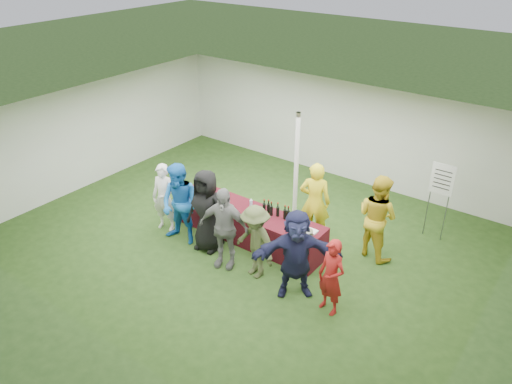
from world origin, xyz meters
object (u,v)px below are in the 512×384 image
Objects in this scene: customer_5 at (296,254)px; customer_6 at (331,277)px; customer_2 at (207,211)px; customer_3 at (224,228)px; wine_list_sign at (441,185)px; staff_pourer at (315,202)px; customer_0 at (164,197)px; customer_4 at (255,242)px; dump_bucket at (307,235)px; staff_back at (377,217)px; customer_1 at (180,205)px; serving_table at (249,224)px.

customer_5 is 1.20× the size of customer_6.
customer_2 is 0.73m from customer_3.
customer_2 is at bearing 137.74° from customer_5.
wine_list_sign reaches higher than customer_5.
customer_5 reaches higher than customer_3.
staff_pourer is at bearing 45.09° from customer_3.
customer_3 is at bearing -24.09° from customer_0.
wine_list_sign is 1.15× the size of customer_4.
dump_bucket is 0.78m from customer_5.
customer_5 reaches higher than customer_0.
staff_back is at bearing 168.39° from staff_pourer.
customer_6 is (3.73, -0.06, -0.18)m from customer_1.
serving_table is 2.01m from customer_0.
customer_3 is at bearing -26.37° from customer_2.
customer_0 is 0.72m from customer_1.
customer_2 is (-2.11, -0.58, 0.08)m from dump_bucket.
staff_back is 4.69m from customer_0.
customer_6 is at bearing 11.58° from customer_4.
customer_2 is (-0.50, -0.80, 0.55)m from serving_table.
serving_table is at bearing 171.68° from customer_6.
serving_table is at bearing 7.21° from customer_0.
customer_0 is (-5.08, -3.30, -0.51)m from wine_list_sign.
customer_2 is 2.34m from customer_5.
customer_4 is at bearing -168.56° from customer_6.
staff_back is (-0.78, -1.42, -0.38)m from wine_list_sign.
customer_2 is at bearing -17.19° from customer_0.
staff_pourer is at bearing 26.84° from staff_back.
serving_table is at bearing 145.93° from customer_4.
customer_0 reaches higher than customer_4.
customer_2 is at bearing -138.56° from wine_list_sign.
customer_0 reaches higher than serving_table.
staff_pourer reaches higher than customer_2.
staff_pourer reaches higher than customer_1.
staff_pourer is (-2.13, -1.66, -0.39)m from wine_list_sign.
customer_5 is at bearing -9.51° from customer_2.
customer_4 is at bearing 69.13° from staff_back.
customer_6 reaches higher than serving_table.
customer_5 reaches higher than serving_table.
customer_2 is at bearing -164.59° from dump_bucket.
customer_3 reaches higher than dump_bucket.
staff_pourer is 1.04× the size of customer_5.
staff_pourer is 1.00× the size of staff_back.
staff_pourer is at bearing 39.88° from customer_2.
customer_2 is 1.03× the size of customer_5.
customer_4 is at bearing -11.09° from customer_3.
customer_3 is 2.43m from customer_6.
customer_0 is at bearing -171.16° from customer_4.
dump_bucket is 0.13× the size of customer_2.
serving_table is at bearing 114.02° from customer_5.
staff_back reaches higher than customer_4.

